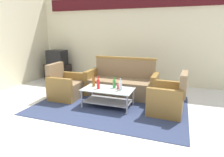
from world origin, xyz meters
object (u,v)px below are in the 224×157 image
(bottle_clear, at_px, (120,86))
(tv_stand, at_px, (58,72))
(bottle_brown, at_px, (94,81))
(television, at_px, (57,57))
(couch, at_px, (122,84))
(bottle_red, at_px, (98,84))
(bottle_green, at_px, (114,84))
(cup, at_px, (119,87))
(coffee_table, at_px, (108,95))
(armchair_right, at_px, (168,99))
(armchair_left, at_px, (65,87))

(bottle_clear, xyz_separation_m, tv_stand, (-2.83, 1.80, -0.25))
(bottle_brown, height_order, television, television)
(bottle_brown, xyz_separation_m, tv_stand, (-2.16, 1.72, -0.27))
(couch, bearing_deg, bottle_red, 74.11)
(bottle_green, bearing_deg, cup, -11.69)
(bottle_green, height_order, bottle_brown, bottle_brown)
(tv_stand, bearing_deg, bottle_clear, -32.51)
(coffee_table, relative_size, tv_stand, 1.38)
(tv_stand, relative_size, television, 1.31)
(bottle_brown, bearing_deg, bottle_red, -38.31)
(cup, height_order, tv_stand, tv_stand)
(armchair_right, relative_size, bottle_red, 3.02)
(armchair_left, distance_m, bottle_brown, 0.86)
(couch, xyz_separation_m, bottle_clear, (0.23, -0.85, 0.19))
(armchair_right, relative_size, bottle_green, 3.39)
(coffee_table, distance_m, cup, 0.30)
(couch, relative_size, armchair_right, 2.12)
(coffee_table, height_order, tv_stand, tv_stand)
(bottle_clear, bearing_deg, bottle_green, 147.91)
(coffee_table, height_order, bottle_brown, bottle_brown)
(armchair_right, bearing_deg, tv_stand, 69.16)
(armchair_left, xyz_separation_m, cup, (1.42, -0.10, 0.17))
(coffee_table, relative_size, bottle_brown, 3.61)
(bottle_red, bearing_deg, bottle_green, 28.67)
(armchair_right, xyz_separation_m, cup, (-1.04, -0.02, 0.17))
(tv_stand, xyz_separation_m, television, (0.00, 0.00, 0.50))
(cup, relative_size, tv_stand, 0.12)
(couch, xyz_separation_m, cup, (0.16, -0.76, 0.14))
(couch, height_order, bottle_green, couch)
(armchair_right, distance_m, bottle_green, 1.17)
(bottle_green, bearing_deg, bottle_red, -151.33)
(bottle_green, distance_m, tv_stand, 3.15)
(armchair_left, relative_size, bottle_red, 3.02)
(armchair_left, xyz_separation_m, tv_stand, (-1.34, 1.61, -0.03))
(coffee_table, relative_size, bottle_red, 3.91)
(couch, height_order, bottle_brown, couch)
(coffee_table, height_order, television, television)
(couch, distance_m, bottle_red, 0.97)
(bottle_red, xyz_separation_m, tv_stand, (-2.34, 1.86, -0.26))
(couch, xyz_separation_m, bottle_brown, (-0.44, -0.77, 0.21))
(coffee_table, relative_size, cup, 11.00)
(couch, bearing_deg, tv_stand, -19.94)
(bottle_clear, bearing_deg, television, 147.45)
(coffee_table, xyz_separation_m, bottle_green, (0.11, 0.11, 0.23))
(coffee_table, bearing_deg, bottle_green, 43.90)
(armchair_right, bearing_deg, bottle_clear, 99.45)
(armchair_right, relative_size, bottle_brown, 2.79)
(armchair_right, bearing_deg, cup, 94.18)
(armchair_left, bearing_deg, tv_stand, -141.43)
(bottle_brown, xyz_separation_m, bottle_clear, (0.66, -0.08, -0.02))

